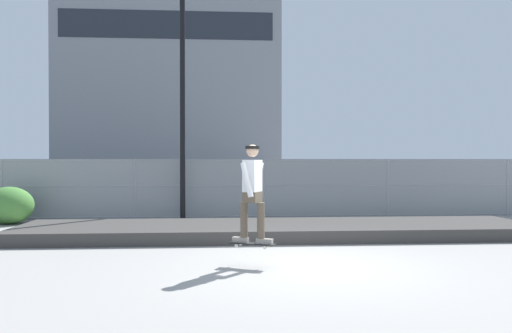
{
  "coord_description": "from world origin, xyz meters",
  "views": [
    {
      "loc": [
        -1.35,
        -8.38,
        1.81
      ],
      "look_at": [
        -0.51,
        3.48,
        1.66
      ],
      "focal_mm": 34.82,
      "sensor_mm": 36.0,
      "label": 1
    }
  ],
  "objects_px": {
    "parked_car_near": "(159,187)",
    "shrub_left": "(9,205)",
    "street_lamp": "(182,70)",
    "skater": "(252,188)",
    "skateboard": "(252,244)"
  },
  "relations": [
    {
      "from": "skater",
      "to": "street_lamp",
      "type": "xyz_separation_m",
      "value": [
        -1.68,
        6.68,
        3.18
      ]
    },
    {
      "from": "street_lamp",
      "to": "shrub_left",
      "type": "bearing_deg",
      "value": -173.23
    },
    {
      "from": "skateboard",
      "to": "parked_car_near",
      "type": "distance_m",
      "value": 10.2
    },
    {
      "from": "parked_car_near",
      "to": "skateboard",
      "type": "bearing_deg",
      "value": -74.25
    },
    {
      "from": "skater",
      "to": "parked_car_near",
      "type": "distance_m",
      "value": 10.2
    },
    {
      "from": "parked_car_near",
      "to": "shrub_left",
      "type": "distance_m",
      "value": 5.29
    },
    {
      "from": "skateboard",
      "to": "skater",
      "type": "relative_size",
      "value": 0.48
    },
    {
      "from": "skateboard",
      "to": "street_lamp",
      "type": "relative_size",
      "value": 0.11
    },
    {
      "from": "shrub_left",
      "to": "street_lamp",
      "type": "bearing_deg",
      "value": 6.77
    },
    {
      "from": "parked_car_near",
      "to": "shrub_left",
      "type": "bearing_deg",
      "value": -135.54
    },
    {
      "from": "skateboard",
      "to": "parked_car_near",
      "type": "relative_size",
      "value": 0.18
    },
    {
      "from": "parked_car_near",
      "to": "shrub_left",
      "type": "relative_size",
      "value": 3.21
    },
    {
      "from": "skater",
      "to": "skateboard",
      "type": "bearing_deg",
      "value": 0.0
    },
    {
      "from": "skater",
      "to": "street_lamp",
      "type": "distance_m",
      "value": 7.59
    },
    {
      "from": "street_lamp",
      "to": "parked_car_near",
      "type": "distance_m",
      "value": 4.95
    }
  ]
}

